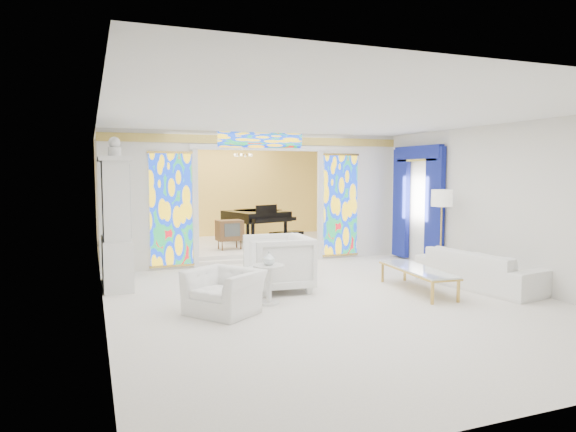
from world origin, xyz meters
name	(u,v)px	position (x,y,z in m)	size (l,w,h in m)	color
floor	(291,279)	(0.00, 0.00, 0.00)	(12.00, 12.00, 0.00)	white
ceiling	(291,125)	(0.00, 0.00, 3.00)	(7.00, 12.00, 0.02)	white
wall_back	(219,192)	(0.00, 6.00, 1.50)	(7.00, 0.02, 3.00)	silver
wall_front	(549,244)	(0.00, -6.00, 1.50)	(7.00, 0.02, 3.00)	silver
wall_left	(100,208)	(-3.50, 0.00, 1.50)	(0.02, 12.00, 3.00)	silver
wall_right	(440,200)	(3.50, 0.00, 1.50)	(0.02, 12.00, 3.00)	silver
partition_wall	(260,192)	(0.00, 2.00, 1.65)	(7.00, 0.22, 3.00)	silver
stained_glass_left	(171,210)	(-2.03, 1.89, 1.30)	(0.90, 0.04, 2.40)	gold
stained_glass_right	(340,205)	(2.03, 1.89, 1.30)	(0.90, 0.04, 2.40)	gold
stained_glass_transom	(261,140)	(0.00, 1.89, 2.82)	(2.00, 0.04, 0.34)	gold
alcove_platform	(236,246)	(0.00, 4.10, 0.09)	(6.80, 3.80, 0.18)	white
gold_curtain_back	(220,192)	(0.00, 5.88, 1.50)	(6.70, 0.10, 2.90)	#F4CE55
chandelier	(243,155)	(0.20, 4.00, 2.55)	(0.48, 0.48, 0.30)	gold
blue_drapes	(417,195)	(3.40, 0.70, 1.58)	(0.14, 1.85, 2.65)	navy
china_cabinet	(116,223)	(-3.22, 0.60, 1.17)	(0.56, 1.46, 2.72)	silver
armchair_left	(224,292)	(-1.82, -1.88, 0.33)	(1.00, 0.88, 0.65)	white
armchair_right	(278,263)	(-0.56, -0.79, 0.50)	(1.06, 1.09, 1.00)	white
sofa	(480,269)	(2.95, -1.89, 0.34)	(2.34, 0.92, 0.68)	white
side_table	(269,278)	(-1.02, -1.60, 0.41)	(0.64, 0.64, 0.63)	silver
vase	(269,258)	(-1.02, -1.60, 0.74)	(0.20, 0.20, 0.21)	white
coffee_table	(417,270)	(1.71, -1.75, 0.38)	(0.73, 1.91, 0.42)	white
floor_lamp	(442,202)	(3.05, -0.64, 1.49)	(0.43, 0.43, 1.75)	gold
grand_piano	(258,216)	(0.68, 4.24, 0.89)	(1.88, 2.88, 1.05)	black
tv_console	(230,230)	(-0.43, 3.12, 0.65)	(0.66, 0.47, 0.73)	brown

